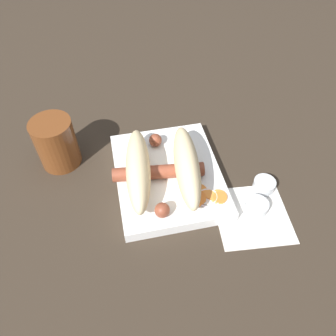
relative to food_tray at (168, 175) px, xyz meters
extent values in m
plane|color=#33281E|center=(0.00, 0.00, -0.01)|extent=(3.00, 3.00, 0.00)
cube|color=white|center=(0.00, 0.00, 0.00)|extent=(0.24, 0.19, 0.02)
ellipsoid|color=beige|center=(-0.02, -0.03, 0.04)|extent=(0.19, 0.07, 0.06)
ellipsoid|color=beige|center=(-0.01, 0.06, 0.04)|extent=(0.19, 0.07, 0.06)
cylinder|color=brown|center=(-0.01, 0.02, 0.02)|extent=(0.05, 0.17, 0.03)
sphere|color=brown|center=(0.07, 0.01, 0.02)|extent=(0.03, 0.03, 0.03)
sphere|color=brown|center=(-0.09, 0.03, 0.02)|extent=(0.03, 0.03, 0.03)
cylinder|color=orange|center=(-0.08, -0.08, 0.01)|extent=(0.03, 0.03, 0.00)
cylinder|color=orange|center=(-0.07, -0.06, 0.01)|extent=(0.02, 0.02, 0.00)
cylinder|color=orange|center=(-0.06, -0.04, 0.01)|extent=(0.03, 0.03, 0.00)
cylinder|color=orange|center=(-0.08, -0.07, 0.01)|extent=(0.03, 0.03, 0.00)
cylinder|color=orange|center=(-0.07, -0.04, 0.01)|extent=(0.05, 0.05, 0.00)
torus|color=silver|center=(-0.08, -0.06, 0.01)|extent=(0.04, 0.04, 0.00)
torus|color=silver|center=(-0.07, -0.06, 0.01)|extent=(0.04, 0.04, 0.00)
cube|color=white|center=(-0.11, -0.13, -0.01)|extent=(0.14, 0.14, 0.00)
cylinder|color=silver|center=(-0.10, -0.14, 0.00)|extent=(0.04, 0.04, 0.02)
cylinder|color=maroon|center=(-0.10, -0.14, -0.01)|extent=(0.03, 0.03, 0.01)
cylinder|color=silver|center=(-0.06, -0.17, 0.00)|extent=(0.04, 0.04, 0.02)
cylinder|color=#4C662D|center=(-0.06, -0.17, -0.01)|extent=(0.03, 0.03, 0.01)
cylinder|color=brown|center=(0.09, 0.20, 0.04)|extent=(0.08, 0.08, 0.10)
camera|label=1|loc=(-0.39, 0.08, 0.48)|focal=35.00mm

